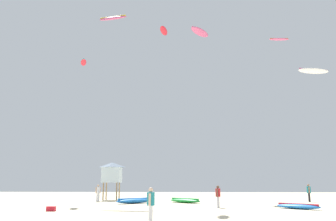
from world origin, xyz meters
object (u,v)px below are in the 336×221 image
object	(u,v)px
cooler_box	(51,209)
kite_aloft_5	(279,39)
person_right	(218,195)
kite_grounded_mid	(185,201)
kite_grounded_far	(135,201)
kite_aloft_4	(84,62)
kite_grounded_near	(298,206)
kite_aloft_0	(113,18)
person_foreground	(151,202)
person_left	(309,191)
person_midground	(98,191)
kite_aloft_6	(164,31)
kite_aloft_1	(200,32)
kite_aloft_2	(313,71)
lifeguard_tower	(112,172)

from	to	relation	value
cooler_box	kite_aloft_5	bearing A→B (deg)	36.47
person_right	kite_grounded_mid	size ratio (longest dim) A/B	0.49
kite_grounded_far	kite_aloft_4	bearing A→B (deg)	141.74
kite_grounded_near	kite_aloft_0	size ratio (longest dim) A/B	0.74
person_foreground	person_left	xyz separation A→B (m)	(13.98, 19.10, 0.05)
person_foreground	kite_aloft_4	xyz separation A→B (m)	(-10.37, 21.68, 14.99)
person_foreground	kite_aloft_5	distance (m)	30.74
person_left	cooler_box	xyz separation A→B (m)	(-21.42, -12.34, -0.86)
kite_grounded_near	kite_grounded_mid	xyz separation A→B (m)	(-8.29, 7.44, 0.02)
person_foreground	person_left	distance (m)	23.68
person_midground	person_foreground	bearing A→B (deg)	-19.43
kite_aloft_0	kite_aloft_6	distance (m)	12.89
person_foreground	kite_grounded_far	world-z (taller)	person_foreground
kite_aloft_0	kite_aloft_1	bearing A→B (deg)	29.17
person_left	kite_grounded_near	xyz separation A→B (m)	(-4.09, -9.51, -0.83)
person_right	kite_aloft_2	xyz separation A→B (m)	(10.82, 7.13, 12.24)
cooler_box	kite_aloft_4	xyz separation A→B (m)	(-2.94, 14.91, 15.80)
person_midground	kite_aloft_0	xyz separation A→B (m)	(-0.67, 7.04, 22.85)
kite_grounded_far	kite_aloft_5	world-z (taller)	kite_aloft_5
person_right	cooler_box	distance (m)	12.28
person_foreground	kite_aloft_1	size ratio (longest dim) A/B	0.40
kite_aloft_2	kite_aloft_6	world-z (taller)	kite_aloft_6
person_left	kite_grounded_mid	xyz separation A→B (m)	(-12.38, -2.07, -0.81)
kite_aloft_0	kite_aloft_6	size ratio (longest dim) A/B	1.74
kite_aloft_1	kite_aloft_5	distance (m)	15.37
person_foreground	kite_aloft_6	distance (m)	24.28
kite_aloft_5	kite_aloft_6	xyz separation A→B (m)	(-13.36, -4.32, -0.61)
kite_aloft_0	kite_aloft_4	distance (m)	9.33
person_midground	kite_aloft_1	world-z (taller)	kite_aloft_1
person_foreground	kite_aloft_6	world-z (taller)	kite_aloft_6
person_midground	kite_aloft_2	world-z (taller)	kite_aloft_2
person_midground	kite_aloft_2	distance (m)	25.47
kite_aloft_6	kite_aloft_2	bearing A→B (deg)	1.29
person_right	kite_aloft_2	bearing A→B (deg)	52.64
person_midground	kite_grounded_far	size ratio (longest dim) A/B	0.45
kite_grounded_mid	kite_aloft_0	size ratio (longest dim) A/B	0.83
kite_aloft_0	kite_grounded_far	bearing A→B (deg)	-64.15
person_left	kite_aloft_4	size ratio (longest dim) A/B	0.73
person_foreground	kite_aloft_2	size ratio (longest dim) A/B	0.46
kite_aloft_1	kite_aloft_2	world-z (taller)	kite_aloft_1
person_right	person_left	bearing A→B (deg)	59.98
person_foreground	kite_aloft_0	bearing A→B (deg)	114.53
kite_grounded_near	lifeguard_tower	xyz separation A→B (m)	(-16.58, 12.97, 2.86)
kite_aloft_0	kite_aloft_5	xyz separation A→B (m)	(20.85, -4.28, -5.40)
cooler_box	kite_aloft_2	size ratio (longest dim) A/B	0.16
lifeguard_tower	cooler_box	xyz separation A→B (m)	(-0.74, -15.79, -2.89)
person_midground	person_right	xyz separation A→B (m)	(11.50, -8.34, -0.02)
cooler_box	kite_aloft_1	size ratio (longest dim) A/B	0.13
person_right	kite_grounded_near	distance (m)	5.86
cooler_box	kite_aloft_5	xyz separation A→B (m)	(20.30, 15.00, 18.30)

